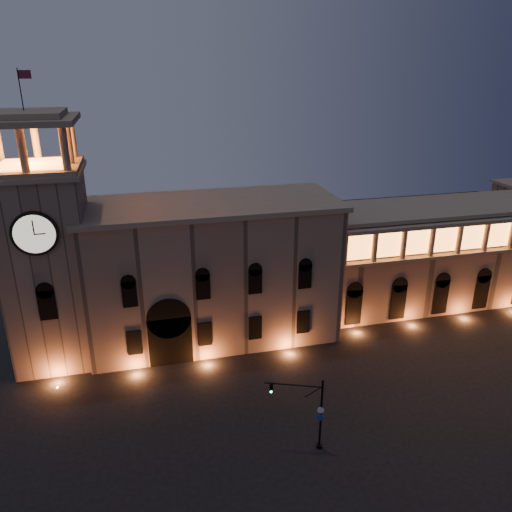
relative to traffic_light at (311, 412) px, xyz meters
name	(u,v)px	position (x,y,z in m)	size (l,w,h in m)	color
ground	(275,448)	(-3.08, 0.52, -3.86)	(160.00, 160.00, 0.00)	black
government_building	(212,271)	(-5.16, 22.45, 4.91)	(30.80, 12.80, 17.60)	#856A57
clock_tower	(48,259)	(-23.58, 21.49, 8.64)	(9.80, 9.80, 32.40)	#856A57
colonnade_wing	(444,253)	(28.92, 24.44, 3.47)	(40.60, 11.50, 14.50)	#806552
traffic_light	(311,412)	(0.00, 0.00, 0.00)	(5.04, 2.18, 7.35)	black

